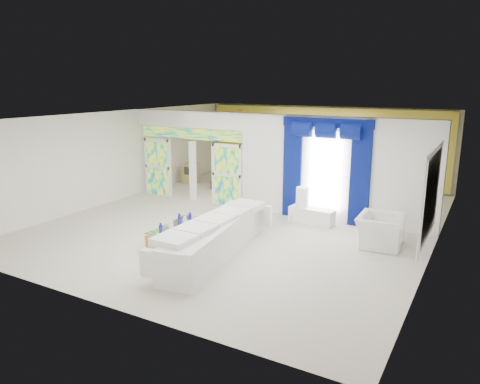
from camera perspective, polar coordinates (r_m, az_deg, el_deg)
The scene contains 22 objects.
floor at distance 13.31m, azimuth 1.42°, elevation -3.39°, with size 12.00×12.00×0.00m, color #B7AF9E.
dividing_wall at distance 13.04m, azimuth 11.93°, elevation 2.75°, with size 5.70×0.18×3.00m, color white.
dividing_header at distance 15.13m, azimuth -6.38°, elevation 9.12°, with size 4.30×0.18×0.55m, color white.
stained_panel_left at distance 16.22m, azimuth -10.32°, elevation 3.13°, with size 0.95×0.04×2.00m, color #994C3F.
stained_panel_right at distance 14.59m, azimuth -1.65°, elevation 2.18°, with size 0.95×0.04×2.00m, color #994C3F.
stained_transom at distance 15.17m, azimuth -6.34°, elevation 7.33°, with size 4.00×0.05×0.35m, color #994C3F.
window_pane at distance 13.03m, azimuth 10.74°, elevation 2.58°, with size 1.00×0.02×2.30m, color white.
blue_drape_left at distance 13.36m, azimuth 6.63°, elevation 2.78°, with size 0.55×0.10×2.80m, color #031340.
blue_drape_right at distance 12.74m, azimuth 14.94°, elevation 1.87°, with size 0.55×0.10×2.80m, color #031340.
blue_pelmet at distance 12.82m, azimuth 10.97°, elevation 8.57°, with size 2.60×0.12×0.25m, color #031340.
wall_mirror at distance 10.55m, azimuth 23.09°, elevation -0.33°, with size 0.04×2.70×1.90m, color white.
gold_curtains at distance 18.31m, azimuth 10.22°, elevation 5.90°, with size 9.70×0.12×2.90m, color gold.
white_sofa at distance 10.47m, azimuth -3.07°, elevation -5.95°, with size 0.88×4.11×0.78m, color white.
coffee_table at distance 11.50m, azimuth -7.95°, elevation -5.25°, with size 0.60×1.80×0.40m, color #BC8C3A.
console_table at distance 13.01m, azimuth 9.04°, elevation -2.97°, with size 1.30×0.41×0.43m, color white.
table_lamp at distance 12.98m, azimuth 7.88°, elevation -0.65°, with size 0.36×0.36×0.58m, color white.
armchair at distance 11.56m, azimuth 17.28°, elevation -4.69°, with size 1.19×1.04×0.77m, color white.
grand_piano at distance 18.15m, azimuth 0.57°, elevation 2.79°, with size 1.45×1.90×0.96m, color black.
piano_bench at distance 16.86m, azimuth -2.07°, elevation 0.81°, with size 0.92×0.36×0.31m, color black.
tv_console at distance 18.00m, azimuth -6.20°, elevation 2.34°, with size 0.54×0.49×0.79m, color #A58C52.
chandelier at distance 16.86m, azimuth -0.01°, elevation 9.40°, with size 0.60×0.60×0.60m, color gold.
decanters at distance 11.38m, azimuth -7.92°, elevation -3.89°, with size 0.19×1.17×0.29m.
Camera 1 is at (5.97, -11.24, 3.90)m, focal length 33.78 mm.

